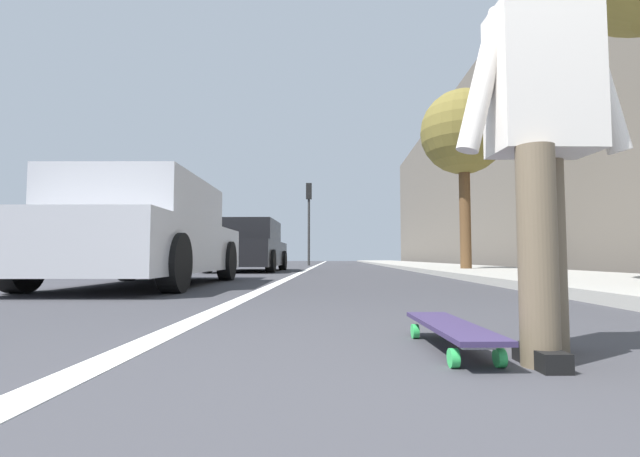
{
  "coord_description": "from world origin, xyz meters",
  "views": [
    {
      "loc": [
        -1.14,
        0.33,
        0.4
      ],
      "look_at": [
        10.83,
        0.71,
        1.16
      ],
      "focal_mm": 25.49,
      "sensor_mm": 36.0,
      "label": 1
    }
  ],
  "objects_px": {
    "traffic_light": "(309,208)",
    "street_tree_mid": "(463,133)",
    "skater_person": "(542,125)",
    "parked_car_mid": "(249,247)",
    "skateboard": "(451,329)",
    "parked_car_near": "(146,234)"
  },
  "relations": [
    {
      "from": "traffic_light",
      "to": "parked_car_near",
      "type": "bearing_deg",
      "value": 174.97
    },
    {
      "from": "street_tree_mid",
      "to": "skater_person",
      "type": "bearing_deg",
      "value": 165.68
    },
    {
      "from": "traffic_light",
      "to": "street_tree_mid",
      "type": "bearing_deg",
      "value": -156.09
    },
    {
      "from": "parked_car_mid",
      "to": "traffic_light",
      "type": "relative_size",
      "value": 1.04
    },
    {
      "from": "skateboard",
      "to": "traffic_light",
      "type": "distance_m",
      "value": 20.88
    },
    {
      "from": "parked_car_mid",
      "to": "traffic_light",
      "type": "bearing_deg",
      "value": -7.29
    },
    {
      "from": "traffic_light",
      "to": "street_tree_mid",
      "type": "xyz_separation_m",
      "value": [
        -10.63,
        -4.71,
        0.83
      ]
    },
    {
      "from": "skateboard",
      "to": "parked_car_mid",
      "type": "distance_m",
      "value": 11.53
    },
    {
      "from": "skater_person",
      "to": "traffic_light",
      "type": "xyz_separation_m",
      "value": [
        20.77,
        2.13,
        1.92
      ]
    },
    {
      "from": "street_tree_mid",
      "to": "parked_car_mid",
      "type": "bearing_deg",
      "value": 79.21
    },
    {
      "from": "traffic_light",
      "to": "street_tree_mid",
      "type": "relative_size",
      "value": 0.85
    },
    {
      "from": "traffic_light",
      "to": "street_tree_mid",
      "type": "distance_m",
      "value": 11.66
    },
    {
      "from": "parked_car_near",
      "to": "parked_car_mid",
      "type": "distance_m",
      "value": 6.7
    },
    {
      "from": "parked_car_mid",
      "to": "skateboard",
      "type": "bearing_deg",
      "value": -164.92
    },
    {
      "from": "parked_car_near",
      "to": "traffic_light",
      "type": "height_order",
      "value": "traffic_light"
    },
    {
      "from": "skateboard",
      "to": "parked_car_near",
      "type": "xyz_separation_m",
      "value": [
        4.42,
        3.21,
        0.63
      ]
    },
    {
      "from": "parked_car_mid",
      "to": "street_tree_mid",
      "type": "xyz_separation_m",
      "value": [
        -1.13,
        -5.93,
        2.99
      ]
    },
    {
      "from": "skateboard",
      "to": "skater_person",
      "type": "bearing_deg",
      "value": -113.38
    },
    {
      "from": "parked_car_near",
      "to": "parked_car_mid",
      "type": "relative_size",
      "value": 1.07
    },
    {
      "from": "parked_car_near",
      "to": "street_tree_mid",
      "type": "bearing_deg",
      "value": -47.79
    },
    {
      "from": "skateboard",
      "to": "street_tree_mid",
      "type": "distance_m",
      "value": 11.01
    },
    {
      "from": "parked_car_mid",
      "to": "traffic_light",
      "type": "xyz_separation_m",
      "value": [
        9.5,
        -1.22,
        2.16
      ]
    }
  ]
}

